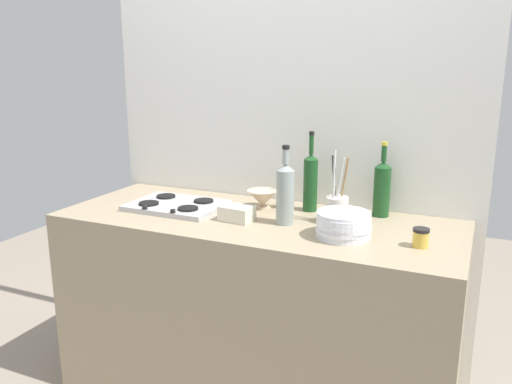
{
  "coord_description": "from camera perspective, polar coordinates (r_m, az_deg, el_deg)",
  "views": [
    {
      "loc": [
        0.92,
        -2.05,
        1.58
      ],
      "look_at": [
        0.0,
        0.0,
        1.02
      ],
      "focal_mm": 36.66,
      "sensor_mm": 36.0,
      "label": 1
    }
  ],
  "objects": [
    {
      "name": "wine_bottle_leftmost",
      "position": [
        2.44,
        5.97,
        1.18
      ],
      "size": [
        0.07,
        0.07,
        0.37
      ],
      "color": "#19471E",
      "rests_on": "counter_block"
    },
    {
      "name": "counter_block",
      "position": [
        2.51,
        -0.0,
        -12.71
      ],
      "size": [
        1.8,
        0.7,
        0.9
      ],
      "primitive_type": "cube",
      "color": "tan",
      "rests_on": "ground"
    },
    {
      "name": "condiment_jar_front",
      "position": [
        2.07,
        17.53,
        -4.76
      ],
      "size": [
        0.06,
        0.06,
        0.07
      ],
      "color": "gold",
      "rests_on": "counter_block"
    },
    {
      "name": "plate_stack",
      "position": [
        2.1,
        9.53,
        -3.56
      ],
      "size": [
        0.22,
        0.22,
        0.1
      ],
      "color": "white",
      "rests_on": "counter_block"
    },
    {
      "name": "backsplash_panel",
      "position": [
        2.62,
        3.41,
        5.42
      ],
      "size": [
        1.9,
        0.06,
        2.38
      ],
      "primitive_type": "cube",
      "color": "white",
      "rests_on": "ground"
    },
    {
      "name": "butter_dish",
      "position": [
        2.3,
        -2.1,
        -2.35
      ],
      "size": [
        0.15,
        0.11,
        0.07
      ],
      "primitive_type": "cube",
      "rotation": [
        0.0,
        0.0,
        -0.09
      ],
      "color": "silver",
      "rests_on": "counter_block"
    },
    {
      "name": "utensil_crock",
      "position": [
        2.28,
        8.82,
        -1.76
      ],
      "size": [
        0.1,
        0.1,
        0.32
      ],
      "color": "silver",
      "rests_on": "counter_block"
    },
    {
      "name": "wine_bottle_mid_right",
      "position": [
        2.23,
        3.21,
        -0.08
      ],
      "size": [
        0.08,
        0.08,
        0.34
      ],
      "color": "gray",
      "rests_on": "counter_block"
    },
    {
      "name": "mixing_bowl",
      "position": [
        2.49,
        0.74,
        -0.7
      ],
      "size": [
        0.15,
        0.15,
        0.09
      ],
      "color": "beige",
      "rests_on": "counter_block"
    },
    {
      "name": "stovetop_hob",
      "position": [
        2.53,
        -8.67,
        -1.43
      ],
      "size": [
        0.43,
        0.32,
        0.04
      ],
      "color": "#B2B2B7",
      "rests_on": "counter_block"
    },
    {
      "name": "wine_bottle_mid_left",
      "position": [
        2.41,
        13.58,
        0.46
      ],
      "size": [
        0.07,
        0.07,
        0.34
      ],
      "color": "#19471E",
      "rests_on": "counter_block"
    }
  ]
}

